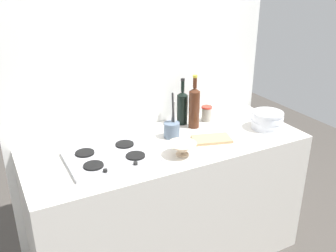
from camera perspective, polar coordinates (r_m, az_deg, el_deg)
counter_block at (r=2.62m, az=0.00°, el=-11.54°), size 1.80×0.70×0.90m
backsplash_panel at (r=2.62m, az=-3.87°, el=5.60°), size 1.90×0.06×2.31m
stovetop_hob at (r=2.23m, az=-8.77°, el=-4.61°), size 0.50×0.38×0.04m
plate_stack at (r=2.68m, az=14.81°, el=0.87°), size 0.22×0.22×0.12m
wine_bottle_leftmost at (r=2.58m, az=4.00°, el=2.93°), size 0.08×0.08×0.37m
wine_bottle_mid_left at (r=2.65m, az=2.19°, el=2.92°), size 0.08×0.08×0.33m
mixing_bowl at (r=2.23m, az=2.17°, el=-3.45°), size 0.17×0.17×0.08m
utensil_crock at (r=2.45m, az=0.59°, el=-0.37°), size 0.10×0.10×0.31m
condiment_jar_front at (r=2.74m, az=5.87°, el=1.92°), size 0.08×0.08×0.11m
cutting_board at (r=2.44m, az=6.64°, el=-1.99°), size 0.28×0.20×0.02m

